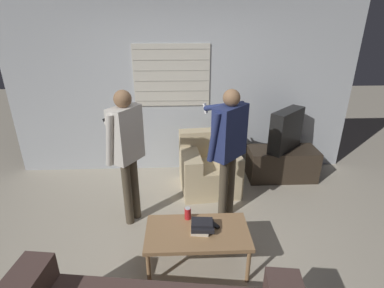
{
  "coord_description": "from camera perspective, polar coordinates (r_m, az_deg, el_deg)",
  "views": [
    {
      "loc": [
        -0.05,
        -2.45,
        2.35
      ],
      "look_at": [
        0.08,
        0.66,
        1.0
      ],
      "focal_mm": 28.0,
      "sensor_mm": 36.0,
      "label": 1
    }
  ],
  "objects": [
    {
      "name": "tv",
      "position": [
        4.6,
        17.47,
        2.53
      ],
      "size": [
        0.61,
        0.6,
        0.61
      ],
      "rotation": [
        0.0,
        0.0,
        3.91
      ],
      "color": "black",
      "rests_on": "tv_stand"
    },
    {
      "name": "book_stack",
      "position": [
        3.0,
        1.86,
        -15.38
      ],
      "size": [
        0.23,
        0.2,
        0.1
      ],
      "color": "beige",
      "rests_on": "coffee_table"
    },
    {
      "name": "tv_stand",
      "position": [
        4.82,
        16.72,
        -3.59
      ],
      "size": [
        1.03,
        0.47,
        0.48
      ],
      "color": "#33281E",
      "rests_on": "ground_plane"
    },
    {
      "name": "ground_plane",
      "position": [
        3.39,
        -0.95,
        -20.36
      ],
      "size": [
        16.0,
        16.0,
        0.0
      ],
      "primitive_type": "plane",
      "color": "#B2A893"
    },
    {
      "name": "wall_back",
      "position": [
        4.6,
        -1.82,
        10.0
      ],
      "size": [
        5.2,
        0.08,
        2.55
      ],
      "color": "#ADB2B7",
      "rests_on": "ground_plane"
    },
    {
      "name": "coffee_table",
      "position": [
        3.05,
        1.04,
        -16.84
      ],
      "size": [
        1.01,
        0.55,
        0.42
      ],
      "color": "#9E754C",
      "rests_on": "ground_plane"
    },
    {
      "name": "person_right_standing",
      "position": [
        3.45,
        6.96,
        0.74
      ],
      "size": [
        0.5,
        0.82,
        1.62
      ],
      "rotation": [
        0.0,
        0.0,
        0.79
      ],
      "color": "#4C4233",
      "rests_on": "ground_plane"
    },
    {
      "name": "armchair_beige",
      "position": [
        4.34,
        3.21,
        -4.35
      ],
      "size": [
        0.86,
        0.83,
        0.81
      ],
      "rotation": [
        0.0,
        0.0,
        3.24
      ],
      "color": "#C6B289",
      "rests_on": "ground_plane"
    },
    {
      "name": "spare_remote",
      "position": [
        3.09,
        4.26,
        -15.05
      ],
      "size": [
        0.11,
        0.13,
        0.02
      ],
      "rotation": [
        0.0,
        0.0,
        0.6
      ],
      "color": "black",
      "rests_on": "coffee_table"
    },
    {
      "name": "person_left_standing",
      "position": [
        3.42,
        -12.46,
        0.02
      ],
      "size": [
        0.54,
        0.71,
        1.63
      ],
      "rotation": [
        0.0,
        0.0,
        1.0
      ],
      "color": "#4C4233",
      "rests_on": "ground_plane"
    },
    {
      "name": "soda_can",
      "position": [
        3.14,
        -0.82,
        -13.05
      ],
      "size": [
        0.07,
        0.07,
        0.13
      ],
      "color": "red",
      "rests_on": "coffee_table"
    }
  ]
}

